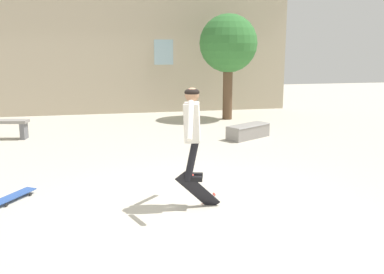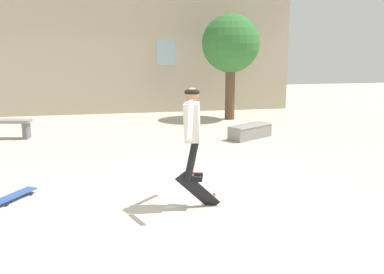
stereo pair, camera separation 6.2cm
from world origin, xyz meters
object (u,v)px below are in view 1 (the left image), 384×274
(park_bench, at_px, (1,126))
(skateboard_resting, at_px, (13,196))
(skate_ledge, at_px, (248,131))
(skateboard_flipping, at_px, (198,191))
(skater, at_px, (192,126))
(tree_right, at_px, (228,45))

(park_bench, relative_size, skateboard_resting, 1.80)
(skate_ledge, relative_size, skateboard_resting, 1.63)
(skateboard_flipping, bearing_deg, skater, 169.18)
(skate_ledge, xyz_separation_m, skateboard_resting, (-5.27, -3.74, -0.12))
(park_bench, xyz_separation_m, skate_ledge, (6.46, -1.28, -0.18))
(skate_ledge, relative_size, skateboard_flipping, 1.93)
(tree_right, height_order, skater, tree_right)
(skate_ledge, bearing_deg, tree_right, 52.80)
(skate_ledge, height_order, skater, skater)
(park_bench, xyz_separation_m, skateboard_resting, (1.19, -5.02, -0.29))
(tree_right, distance_m, skateboard_resting, 9.17)
(skate_ledge, relative_size, skater, 0.97)
(tree_right, relative_size, skate_ledge, 2.58)
(tree_right, xyz_separation_m, park_bench, (-6.81, -1.82, -2.12))
(tree_right, xyz_separation_m, skateboard_resting, (-5.62, -6.84, -2.41))
(park_bench, xyz_separation_m, skater, (3.93, -5.89, 0.90))
(skate_ledge, bearing_deg, skateboard_resting, -175.49)
(park_bench, relative_size, skater, 1.07)
(skater, relative_size, skateboard_flipping, 1.99)
(park_bench, distance_m, skate_ledge, 6.59)
(skateboard_flipping, bearing_deg, park_bench, 121.95)
(skateboard_resting, bearing_deg, skate_ledge, 158.31)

